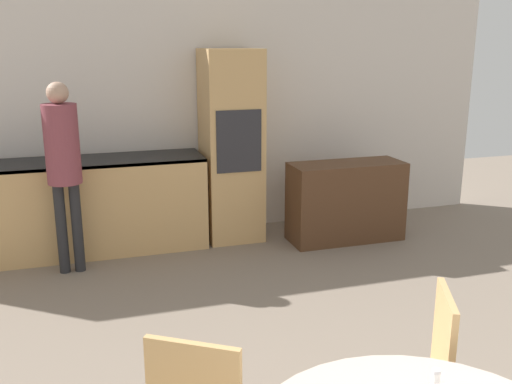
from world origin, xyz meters
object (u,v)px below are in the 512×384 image
sideboard (346,202)px  person_standing (63,156)px  oven_unit (231,146)px  chair_far_right (419,373)px

sideboard → person_standing: 2.75m
oven_unit → sideboard: size_ratio=1.66×
oven_unit → chair_far_right: (-0.05, -3.50, -0.45)m
sideboard → chair_far_right: chair_far_right is taller
chair_far_right → oven_unit: bearing=-155.3°
chair_far_right → person_standing: bearing=-127.2°
chair_far_right → person_standing: size_ratio=0.55×
sideboard → chair_far_right: bearing=-110.3°
chair_far_right → person_standing: person_standing is taller
sideboard → chair_far_right: 3.26m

